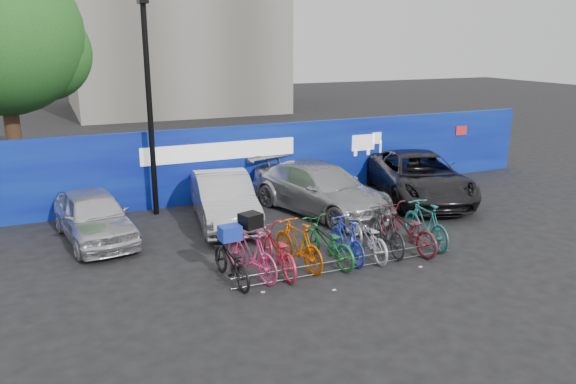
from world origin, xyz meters
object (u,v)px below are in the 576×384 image
tree (9,39)px  bike_6 (367,236)px  bike_rack (349,263)px  car_0 (94,216)px  bike_8 (407,229)px  lamppost (149,104)px  bike_4 (327,242)px  bike_3 (298,244)px  bike_7 (386,230)px  car_2 (321,189)px  bike_9 (426,224)px  bike_2 (277,250)px  car_1 (224,199)px  bike_0 (231,261)px  car_3 (419,176)px  bike_5 (347,239)px  bike_1 (251,252)px

tree → bike_6: (7.59, -10.08, -4.56)m
bike_rack → car_0: car_0 is taller
bike_6 → bike_8: bike_8 is taller
lamppost → bike_4: lamppost is taller
bike_3 → bike_7: (2.37, 0.01, 0.01)m
car_2 → bike_9: size_ratio=2.62×
bike_rack → bike_7: size_ratio=2.98×
bike_8 → bike_2: bearing=-5.8°
tree → bike_9: bearing=-47.1°
lamppost → car_1: (1.63, -1.60, -2.57)m
bike_2 → bike_rack: bearing=159.7°
tree → bike_4: bearing=-57.2°
car_0 → bike_0: bearing=-66.4°
car_1 → car_2: (2.96, -0.19, 0.03)m
car_0 → car_1: size_ratio=0.91×
bike_2 → bike_6: bike_2 is taller
bike_2 → bike_6: (2.35, 0.02, -0.01)m
car_1 → car_2: bearing=4.3°
bike_3 → bike_6: bearing=167.4°
car_3 → bike_7: (-3.60, -3.64, -0.18)m
lamppost → bike_5: 7.01m
car_3 → bike_2: (-6.52, -3.73, -0.23)m
car_1 → car_3: 6.56m
bike_9 → tree: bearing=-45.3°
bike_2 → lamppost: bearing=-73.7°
car_1 → bike_2: (0.04, -3.86, -0.18)m
bike_6 → bike_0: bearing=6.0°
car_2 → tree: bearing=124.7°
bike_4 → bike_5: bearing=169.3°
bike_0 → bike_6: bike_6 is taller
bike_4 → bike_8: size_ratio=0.94×
bike_5 → bike_9: (2.29, 0.06, 0.06)m
bike_9 → car_3: bearing=-121.9°
lamppost → bike_1: 6.19m
car_3 → bike_1: bearing=-134.5°
bike_4 → bike_9: 2.81m
bike_0 → bike_3: bearing=-179.6°
bike_1 → car_2: bearing=-148.6°
car_1 → bike_7: (2.96, -3.77, -0.14)m
bike_2 → bike_7: size_ratio=1.05×
bike_0 → bike_2: size_ratio=0.93×
bike_3 → bike_rack: bearing=136.7°
bike_4 → bike_8: (2.20, -0.02, 0.04)m
lamppost → bike_rack: 7.48m
car_3 → car_0: bearing=-162.7°
car_1 → lamppost: bearing=143.5°
bike_8 → bike_0: bearing=-4.7°
bike_rack → car_2: 4.47m
car_2 → car_3: car_3 is taller
lamppost → bike_5: (3.45, -5.44, -2.76)m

